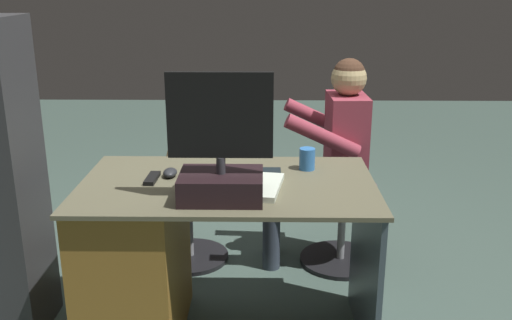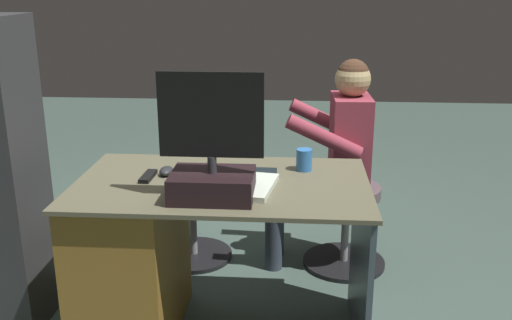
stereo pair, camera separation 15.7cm
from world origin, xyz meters
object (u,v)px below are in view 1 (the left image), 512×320
object	(u,v)px
monitor	(221,165)
keyboard	(233,174)
office_chair_teddy	(189,213)
visitor_chair	(342,218)
teddy_bear	(187,155)
person	(328,147)
computer_mouse	(170,173)
desk	(154,258)
cup	(307,159)
tv_remote	(152,178)

from	to	relation	value
monitor	keyboard	bearing A→B (deg)	-97.01
office_chair_teddy	visitor_chair	bearing A→B (deg)	178.27
teddy_bear	person	bearing A→B (deg)	177.40
computer_mouse	visitor_chair	xyz separation A→B (m)	(-0.86, -0.66, -0.50)
teddy_bear	visitor_chair	distance (m)	0.95
desk	keyboard	world-z (taller)	keyboard
cup	monitor	bearing A→B (deg)	45.23
computer_mouse	monitor	bearing A→B (deg)	133.37
desk	keyboard	size ratio (longest dim) A/B	2.99
keyboard	computer_mouse	distance (m)	0.28
computer_mouse	tv_remote	distance (m)	0.09
keyboard	computer_mouse	bearing A→B (deg)	1.29
visitor_chair	person	distance (m)	0.44
desk	teddy_bear	world-z (taller)	teddy_bear
office_chair_teddy	visitor_chair	world-z (taller)	same
teddy_bear	office_chair_teddy	bearing A→B (deg)	90.00
person	monitor	bearing A→B (deg)	60.54
keyboard	person	xyz separation A→B (m)	(-0.49, -0.66, -0.06)
visitor_chair	cup	bearing A→B (deg)	65.54
monitor	desk	bearing A→B (deg)	-29.69
monitor	visitor_chair	world-z (taller)	monitor
tv_remote	person	world-z (taller)	person
cup	teddy_bear	size ratio (longest dim) A/B	0.29
cup	visitor_chair	bearing A→B (deg)	-114.46
desk	computer_mouse	bearing A→B (deg)	-136.25
teddy_bear	person	xyz separation A→B (m)	(-0.79, 0.04, 0.07)
desk	office_chair_teddy	size ratio (longest dim) A/B	2.62
person	cup	bearing A→B (deg)	74.10
cup	tv_remote	world-z (taller)	cup
monitor	cup	size ratio (longest dim) A/B	5.07
cup	computer_mouse	bearing A→B (deg)	10.13
desk	monitor	distance (m)	0.62
keyboard	cup	xyz separation A→B (m)	(-0.33, -0.10, 0.04)
keyboard	office_chair_teddy	bearing A→B (deg)	-66.48
monitor	person	world-z (taller)	monitor
keyboard	cup	distance (m)	0.35
keyboard	visitor_chair	bearing A→B (deg)	-131.57
monitor	person	xyz separation A→B (m)	(-0.52, -0.93, -0.19)
teddy_bear	visitor_chair	size ratio (longest dim) A/B	0.72
computer_mouse	office_chair_teddy	bearing A→B (deg)	-88.18
monitor	tv_remote	size ratio (longest dim) A/B	3.34
keyboard	teddy_bear	xyz separation A→B (m)	(0.30, -0.70, -0.13)
tv_remote	teddy_bear	size ratio (longest dim) A/B	0.43
computer_mouse	desk	bearing A→B (deg)	43.75
cup	teddy_bear	xyz separation A→B (m)	(0.63, -0.59, -0.17)
cup	office_chair_teddy	size ratio (longest dim) A/B	0.21
monitor	computer_mouse	xyz separation A→B (m)	(0.24, -0.26, -0.12)
tv_remote	person	xyz separation A→B (m)	(-0.84, -0.72, -0.06)
monitor	office_chair_teddy	distance (m)	1.16
person	tv_remote	bearing A→B (deg)	40.66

